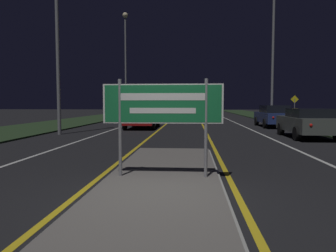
% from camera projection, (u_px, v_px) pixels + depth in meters
% --- Properties ---
extents(ground_plane, '(160.00, 160.00, 0.00)m').
position_uv_depth(ground_plane, '(156.00, 198.00, 5.55)').
color(ground_plane, black).
extents(median_island, '(2.41, 8.59, 0.10)m').
position_uv_depth(median_island, '(163.00, 179.00, 6.75)').
color(median_island, '#999993').
rests_on(median_island, ground_plane).
extents(verge_left, '(5.00, 100.00, 0.08)m').
position_uv_depth(verge_left, '(65.00, 123.00, 26.14)').
color(verge_left, '#23381E').
rests_on(verge_left, ground_plane).
extents(verge_right, '(5.00, 100.00, 0.08)m').
position_uv_depth(verge_right, '(310.00, 124.00, 24.76)').
color(verge_right, '#23381E').
rests_on(verge_right, ground_plane).
extents(centre_line_yellow_left, '(0.12, 70.00, 0.01)m').
position_uv_depth(centre_line_yellow_left, '(171.00, 120.00, 30.53)').
color(centre_line_yellow_left, gold).
rests_on(centre_line_yellow_left, ground_plane).
extents(centre_line_yellow_right, '(0.12, 70.00, 0.01)m').
position_uv_depth(centre_line_yellow_right, '(201.00, 121.00, 30.32)').
color(centre_line_yellow_right, gold).
rests_on(centre_line_yellow_right, ground_plane).
extents(lane_line_white_left, '(0.12, 70.00, 0.01)m').
position_uv_depth(lane_line_white_left, '(141.00, 120.00, 30.73)').
color(lane_line_white_left, silver).
rests_on(lane_line_white_left, ground_plane).
extents(lane_line_white_right, '(0.12, 70.00, 0.01)m').
position_uv_depth(lane_line_white_right, '(231.00, 121.00, 30.12)').
color(lane_line_white_right, silver).
rests_on(lane_line_white_right, ground_plane).
extents(edge_line_white_left, '(0.10, 70.00, 0.01)m').
position_uv_depth(edge_line_white_left, '(109.00, 120.00, 30.95)').
color(edge_line_white_left, silver).
rests_on(edge_line_white_left, ground_plane).
extents(edge_line_white_right, '(0.10, 70.00, 0.01)m').
position_uv_depth(edge_line_white_right, '(264.00, 121.00, 29.90)').
color(edge_line_white_right, silver).
rests_on(edge_line_white_right, ground_plane).
extents(highway_sign, '(2.45, 0.07, 2.00)m').
position_uv_depth(highway_sign, '(163.00, 108.00, 6.65)').
color(highway_sign, gray).
rests_on(highway_sign, median_island).
extents(streetlight_left_near, '(0.50, 0.50, 9.97)m').
position_uv_depth(streetlight_left_near, '(57.00, 12.00, 16.48)').
color(streetlight_left_near, gray).
rests_on(streetlight_left_near, ground_plane).
extents(streetlight_left_far, '(0.56, 0.56, 11.09)m').
position_uv_depth(streetlight_left_far, '(126.00, 50.00, 34.45)').
color(streetlight_left_far, gray).
rests_on(streetlight_left_far, ground_plane).
extents(streetlight_right_near, '(0.50, 0.50, 11.36)m').
position_uv_depth(streetlight_right_near, '(273.00, 30.00, 23.94)').
color(streetlight_right_near, gray).
rests_on(streetlight_right_near, ground_plane).
extents(car_receding_0, '(1.92, 4.17, 1.37)m').
position_uv_depth(car_receding_0, '(308.00, 122.00, 15.14)').
color(car_receding_0, '#4C514C').
rests_on(car_receding_0, ground_plane).
extents(car_receding_1, '(1.85, 4.56, 1.47)m').
position_uv_depth(car_receding_1, '(273.00, 116.00, 22.14)').
color(car_receding_1, navy).
rests_on(car_receding_1, ground_plane).
extents(car_approaching_0, '(1.94, 4.65, 1.36)m').
position_uv_depth(car_approaching_0, '(143.00, 117.00, 21.27)').
color(car_approaching_0, maroon).
rests_on(car_approaching_0, ground_plane).
extents(car_approaching_1, '(1.91, 4.23, 1.44)m').
position_uv_depth(car_approaching_1, '(123.00, 112.00, 31.42)').
color(car_approaching_1, '#4C514C').
rests_on(car_approaching_1, ground_plane).
extents(warning_sign, '(0.60, 0.06, 2.13)m').
position_uv_depth(warning_sign, '(294.00, 106.00, 25.12)').
color(warning_sign, gray).
rests_on(warning_sign, verge_right).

